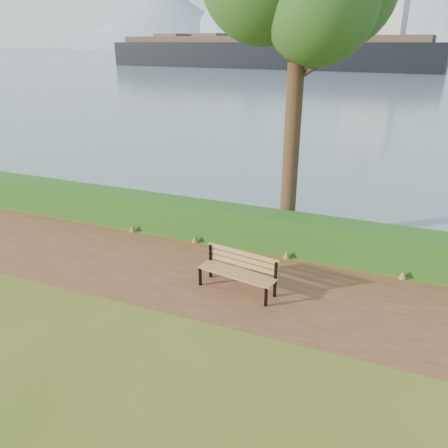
% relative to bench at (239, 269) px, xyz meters
% --- Properties ---
extents(ground, '(140.00, 140.00, 0.00)m').
position_rel_bench_xyz_m(ground, '(-0.95, -0.10, -0.53)').
color(ground, '#4B5618').
rests_on(ground, ground).
extents(path, '(40.00, 3.40, 0.01)m').
position_rel_bench_xyz_m(path, '(-0.95, 0.20, -0.53)').
color(path, '#4F2F1B').
rests_on(path, ground).
extents(hedge, '(32.00, 0.85, 1.00)m').
position_rel_bench_xyz_m(hedge, '(-0.95, 2.50, -0.03)').
color(hedge, '#1B4D16').
rests_on(hedge, ground).
extents(water, '(700.00, 510.00, 0.00)m').
position_rel_bench_xyz_m(water, '(-0.95, 259.90, -0.53)').
color(water, '#3F5265').
rests_on(water, ground).
extents(mountains, '(585.00, 190.00, 70.00)m').
position_rel_bench_xyz_m(mountains, '(-10.12, 405.95, 27.16)').
color(mountains, gray).
rests_on(mountains, ground).
extents(bench, '(1.91, 0.83, 0.92)m').
position_rel_bench_xyz_m(bench, '(0.00, 0.00, 0.00)').
color(bench, black).
rests_on(bench, ground).
extents(cargo_ship, '(75.01, 19.02, 22.53)m').
position_rel_bench_xyz_m(cargo_ship, '(-24.85, 90.64, 2.83)').
color(cargo_ship, black).
rests_on(cargo_ship, ground).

